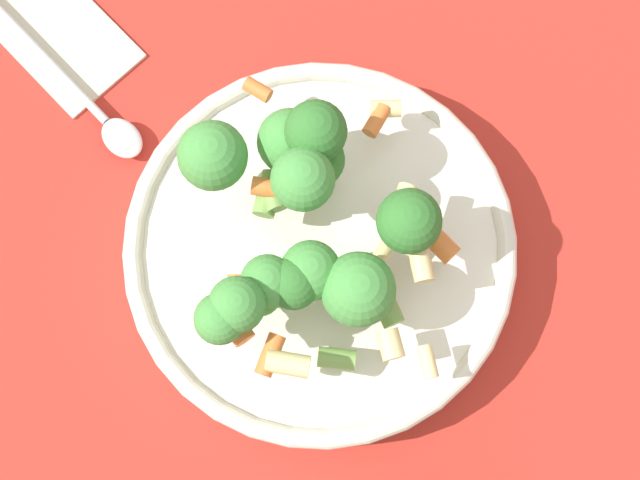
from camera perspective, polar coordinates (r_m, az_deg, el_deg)
name	(u,v)px	position (r m, az deg, el deg)	size (l,w,h in m)	color
ground_plane	(320,258)	(0.66, 0.00, -1.18)	(3.00, 3.00, 0.00)	#B72D23
bowl	(320,252)	(0.63, 0.00, -0.74)	(0.27, 0.27, 0.05)	silver
pasta_salad	(303,222)	(0.56, -1.07, 1.18)	(0.21, 0.18, 0.09)	#8CB766
napkin	(61,36)	(0.74, -16.24, 12.40)	(0.14, 0.13, 0.01)	beige
spoon	(83,98)	(0.70, -14.91, 8.80)	(0.16, 0.14, 0.01)	silver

